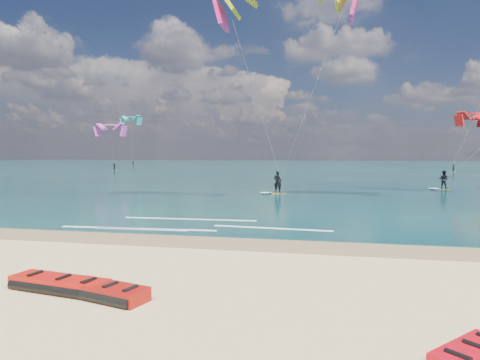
% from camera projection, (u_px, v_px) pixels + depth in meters
% --- Properties ---
extents(ground, '(320.00, 320.00, 0.00)m').
position_uv_depth(ground, '(268.00, 181.00, 53.05)').
color(ground, tan).
rests_on(ground, ground).
extents(wet_sand_strip, '(320.00, 2.40, 0.01)m').
position_uv_depth(wet_sand_strip, '(134.00, 239.00, 16.91)').
color(wet_sand_strip, brown).
rests_on(wet_sand_strip, ground).
extents(sea, '(320.00, 200.00, 0.04)m').
position_uv_depth(sea, '(302.00, 166.00, 115.55)').
color(sea, '#082A2F').
rests_on(sea, ground).
extents(packed_kite_left, '(2.91, 1.49, 0.39)m').
position_uv_depth(packed_kite_left, '(60.00, 291.00, 10.51)').
color(packed_kite_left, red).
rests_on(packed_kite_left, ground).
extents(packed_kite_mid, '(2.41, 1.62, 0.39)m').
position_uv_depth(packed_kite_mid, '(107.00, 299.00, 9.93)').
color(packed_kite_mid, '#9F110B').
rests_on(packed_kite_mid, ground).
extents(kitesurfer_main, '(9.36, 8.97, 16.32)m').
position_uv_depth(kitesurfer_main, '(282.00, 85.00, 31.34)').
color(kitesurfer_main, gold).
rests_on(kitesurfer_main, sea).
extents(shoreline_foam, '(12.16, 3.66, 0.01)m').
position_uv_depth(shoreline_foam, '(184.00, 225.00, 19.81)').
color(shoreline_foam, white).
rests_on(shoreline_foam, ground).
extents(distant_kites, '(81.90, 33.19, 13.18)m').
position_uv_depth(distant_kites, '(212.00, 144.00, 92.70)').
color(distant_kites, red).
rests_on(distant_kites, ground).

